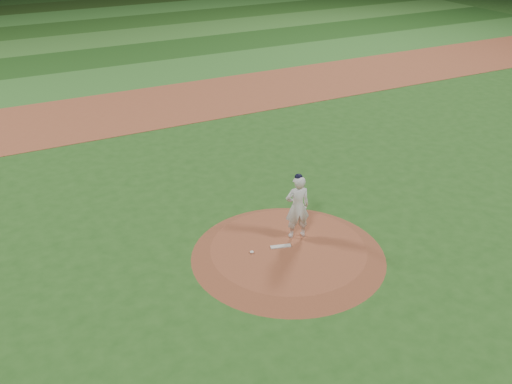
# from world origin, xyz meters

# --- Properties ---
(ground) EXTENTS (120.00, 120.00, 0.00)m
(ground) POSITION_xyz_m (0.00, 0.00, 0.00)
(ground) COLOR #24521A
(ground) RESTS_ON ground
(infield_dirt_band) EXTENTS (70.00, 6.00, 0.02)m
(infield_dirt_band) POSITION_xyz_m (0.00, 14.00, 0.01)
(infield_dirt_band) COLOR brown
(infield_dirt_band) RESTS_ON ground
(outfield_stripe_0) EXTENTS (70.00, 5.00, 0.02)m
(outfield_stripe_0) POSITION_xyz_m (0.00, 19.50, 0.01)
(outfield_stripe_0) COLOR #326F28
(outfield_stripe_0) RESTS_ON ground
(outfield_stripe_1) EXTENTS (70.00, 5.00, 0.02)m
(outfield_stripe_1) POSITION_xyz_m (0.00, 24.50, 0.01)
(outfield_stripe_1) COLOR #1D4817
(outfield_stripe_1) RESTS_ON ground
(outfield_stripe_2) EXTENTS (70.00, 5.00, 0.02)m
(outfield_stripe_2) POSITION_xyz_m (0.00, 29.50, 0.01)
(outfield_stripe_2) COLOR #367028
(outfield_stripe_2) RESTS_ON ground
(outfield_stripe_3) EXTENTS (70.00, 5.00, 0.02)m
(outfield_stripe_3) POSITION_xyz_m (0.00, 34.50, 0.01)
(outfield_stripe_3) COLOR #204C18
(outfield_stripe_3) RESTS_ON ground
(outfield_stripe_4) EXTENTS (70.00, 5.00, 0.02)m
(outfield_stripe_4) POSITION_xyz_m (0.00, 39.50, 0.01)
(outfield_stripe_4) COLOR #35762B
(outfield_stripe_4) RESTS_ON ground
(outfield_stripe_5) EXTENTS (70.00, 5.00, 0.02)m
(outfield_stripe_5) POSITION_xyz_m (0.00, 44.50, 0.01)
(outfield_stripe_5) COLOR #214115
(outfield_stripe_5) RESTS_ON ground
(pitchers_mound) EXTENTS (5.50, 5.50, 0.25)m
(pitchers_mound) POSITION_xyz_m (0.00, 0.00, 0.12)
(pitchers_mound) COLOR brown
(pitchers_mound) RESTS_ON ground
(pitching_rubber) EXTENTS (0.61, 0.30, 0.03)m
(pitching_rubber) POSITION_xyz_m (-0.16, 0.15, 0.26)
(pitching_rubber) COLOR beige
(pitching_rubber) RESTS_ON pitchers_mound
(rosin_bag) EXTENTS (0.11, 0.11, 0.06)m
(rosin_bag) POSITION_xyz_m (-1.02, 0.25, 0.28)
(rosin_bag) COLOR white
(rosin_bag) RESTS_ON pitchers_mound
(pitcher_on_mound) EXTENTS (0.79, 0.60, 2.01)m
(pitcher_on_mound) POSITION_xyz_m (0.52, 0.44, 1.24)
(pitcher_on_mound) COLOR silver
(pitcher_on_mound) RESTS_ON pitchers_mound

